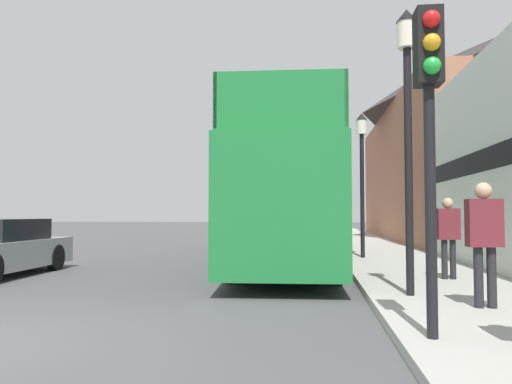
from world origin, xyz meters
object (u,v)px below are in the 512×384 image
object	(u,v)px
lamp_post_nearest	(408,97)
traffic_signal	(429,95)
parked_car_ahead_of_bus	(308,234)
tour_bus	(286,199)
lamp_post_third	(346,167)
lamp_post_second	(362,157)
pedestrian_second	(484,232)
pedestrian_third	(448,230)

from	to	relation	value
lamp_post_nearest	traffic_signal	bearing A→B (deg)	-96.32
parked_car_ahead_of_bus	lamp_post_nearest	xyz separation A→B (m)	(1.78, -12.69, 2.79)
tour_bus	parked_car_ahead_of_bus	distance (m)	7.44
tour_bus	traffic_signal	bearing A→B (deg)	-78.15
lamp_post_third	lamp_post_second	bearing A→B (deg)	-89.95
pedestrian_second	pedestrian_third	xyz separation A→B (m)	(0.36, 3.26, -0.07)
parked_car_ahead_of_bus	lamp_post_second	size ratio (longest dim) A/B	0.92
tour_bus	pedestrian_third	world-z (taller)	tour_bus
pedestrian_third	lamp_post_nearest	world-z (taller)	lamp_post_nearest
pedestrian_third	lamp_post_third	bearing A→B (deg)	95.78
lamp_post_third	lamp_post_nearest	bearing A→B (deg)	-89.82
parked_car_ahead_of_bus	lamp_post_nearest	size ratio (longest dim) A/B	0.87
parked_car_ahead_of_bus	pedestrian_second	xyz separation A→B (m)	(2.64, -13.71, 0.56)
traffic_signal	lamp_post_third	xyz separation A→B (m)	(0.28, 17.58, 0.89)
pedestrian_third	lamp_post_nearest	size ratio (longest dim) A/B	0.35
tour_bus	lamp_post_second	bearing A→B (deg)	38.69
lamp_post_nearest	lamp_post_third	bearing A→B (deg)	90.18
pedestrian_third	lamp_post_third	size ratio (longest dim) A/B	0.32
pedestrian_second	parked_car_ahead_of_bus	bearing A→B (deg)	100.89
pedestrian_third	traffic_signal	size ratio (longest dim) A/B	0.47
pedestrian_third	lamp_post_nearest	xyz separation A→B (m)	(-1.21, -2.24, 2.30)
pedestrian_second	lamp_post_nearest	bearing A→B (deg)	129.82
traffic_signal	lamp_post_second	size ratio (longest dim) A/B	0.80
tour_bus	parked_car_ahead_of_bus	xyz separation A→B (m)	(0.54, 7.32, -1.23)
lamp_post_second	traffic_signal	bearing A→B (deg)	-91.60
tour_bus	pedestrian_second	size ratio (longest dim) A/B	5.83
traffic_signal	lamp_post_third	size ratio (longest dim) A/B	0.69
pedestrian_third	pedestrian_second	bearing A→B (deg)	-96.22
tour_bus	lamp_post_nearest	bearing A→B (deg)	-68.23
lamp_post_second	lamp_post_third	size ratio (longest dim) A/B	0.87
lamp_post_second	pedestrian_second	bearing A→B (deg)	-83.88
lamp_post_second	lamp_post_third	world-z (taller)	lamp_post_third
pedestrian_second	traffic_signal	distance (m)	2.75
traffic_signal	lamp_post_third	distance (m)	17.61
parked_car_ahead_of_bus	lamp_post_second	xyz separation A→B (m)	(1.74, -5.37, 2.61)
pedestrian_third	lamp_post_second	xyz separation A→B (m)	(-1.25, 5.08, 2.12)
pedestrian_third	lamp_post_third	world-z (taller)	lamp_post_third
tour_bus	lamp_post_nearest	distance (m)	6.06
tour_bus	parked_car_ahead_of_bus	world-z (taller)	tour_bus
pedestrian_second	lamp_post_nearest	world-z (taller)	lamp_post_nearest
tour_bus	parked_car_ahead_of_bus	bearing A→B (deg)	84.08
tour_bus	lamp_post_second	world-z (taller)	lamp_post_second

